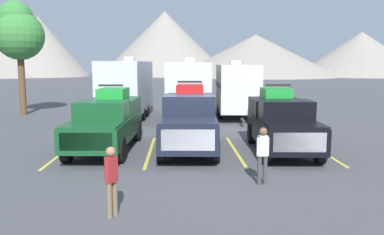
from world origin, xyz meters
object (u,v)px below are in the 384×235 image
object	(u,v)px
pickup_truck_a	(107,120)
camper_trailer_a	(127,86)
pickup_truck_c	(281,122)
camper_trailer_c	(237,87)
person_b	(263,152)
camper_trailer_b	(190,86)
person_a	(112,177)
pickup_truck_b	(189,119)

from	to	relation	value
pickup_truck_a	camper_trailer_a	size ratio (longest dim) A/B	0.69
pickup_truck_c	camper_trailer_c	size ratio (longest dim) A/B	0.72
pickup_truck_a	person_b	distance (m)	7.19
camper_trailer_a	camper_trailer_b	xyz separation A→B (m)	(3.91, 0.44, -0.03)
person_b	pickup_truck_c	bearing A→B (deg)	69.12
pickup_truck_c	camper_trailer_a	size ratio (longest dim) A/B	0.62
person_b	pickup_truck_a	bearing A→B (deg)	137.05
camper_trailer_c	pickup_truck_a	bearing A→B (deg)	-125.53
pickup_truck_c	person_a	size ratio (longest dim) A/B	3.29
pickup_truck_c	person_a	bearing A→B (deg)	-130.04
pickup_truck_b	pickup_truck_c	xyz separation A→B (m)	(3.59, -0.47, -0.07)
pickup_truck_c	camper_trailer_b	world-z (taller)	camper_trailer_b
pickup_truck_a	camper_trailer_b	world-z (taller)	camper_trailer_b
camper_trailer_b	person_b	size ratio (longest dim) A/B	5.34
pickup_truck_b	camper_trailer_b	size ratio (longest dim) A/B	0.67
pickup_truck_a	camper_trailer_a	bearing A→B (deg)	92.16
pickup_truck_c	camper_trailer_c	world-z (taller)	camper_trailer_c
pickup_truck_c	pickup_truck_b	bearing A→B (deg)	172.59
camper_trailer_a	person_a	distance (m)	16.20
pickup_truck_a	person_a	xyz separation A→B (m)	(1.37, -7.19, -0.24)
pickup_truck_c	camper_trailer_a	world-z (taller)	camper_trailer_a
person_a	pickup_truck_b	bearing A→B (deg)	74.62
pickup_truck_a	person_b	bearing A→B (deg)	-42.95
pickup_truck_a	pickup_truck_b	bearing A→B (deg)	-2.37
person_b	camper_trailer_a	bearing A→B (deg)	112.11
pickup_truck_b	pickup_truck_c	distance (m)	3.62
pickup_truck_b	camper_trailer_a	bearing A→B (deg)	112.00
pickup_truck_c	camper_trailer_c	distance (m)	9.84
pickup_truck_a	pickup_truck_c	world-z (taller)	pickup_truck_c
pickup_truck_b	person_a	size ratio (longest dim) A/B	3.67
camper_trailer_c	person_b	distance (m)	14.19
pickup_truck_a	pickup_truck_b	world-z (taller)	pickup_truck_b
person_a	person_b	distance (m)	4.52
pickup_truck_c	camper_trailer_b	distance (m)	10.50
pickup_truck_b	pickup_truck_c	bearing A→B (deg)	-7.41
pickup_truck_b	person_b	xyz separation A→B (m)	(1.95, -4.76, -0.29)
pickup_truck_b	camper_trailer_c	distance (m)	9.92
camper_trailer_b	person_b	bearing A→B (deg)	-83.23
person_b	camper_trailer_c	bearing A→B (deg)	84.70
camper_trailer_b	person_a	bearing A→B (deg)	-97.61
camper_trailer_c	person_a	bearing A→B (deg)	-107.61
pickup_truck_a	pickup_truck_c	size ratio (longest dim) A/B	1.10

